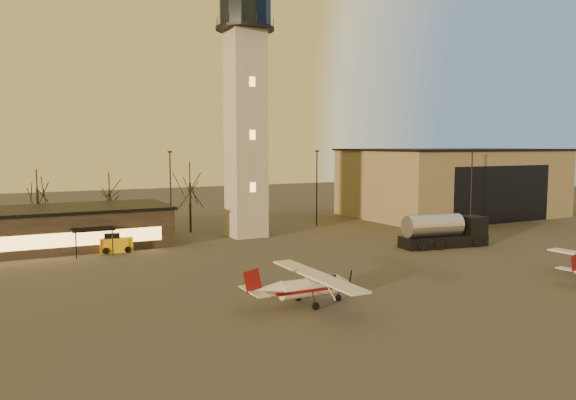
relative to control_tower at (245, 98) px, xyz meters
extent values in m
plane|color=#3B3836|center=(0.00, -30.00, -16.33)|extent=(220.00, 220.00, 0.00)
cube|color=#999591|center=(0.00, 0.00, -4.33)|extent=(4.00, 4.00, 24.00)
cylinder|color=black|center=(0.00, 0.00, 7.82)|extent=(6.80, 6.80, 0.30)
cylinder|color=black|center=(0.00, 0.00, 9.67)|extent=(6.00, 6.00, 3.40)
cube|color=#7F7253|center=(36.00, 4.00, -11.33)|extent=(30.00, 20.00, 10.00)
cube|color=black|center=(36.00, 4.00, -6.18)|extent=(30.60, 20.60, 0.30)
cube|color=black|center=(36.00, -6.02, -12.33)|extent=(18.00, 0.10, 8.00)
cube|color=black|center=(-22.00, 2.00, -14.33)|extent=(25.00, 10.00, 4.00)
cube|color=black|center=(-22.00, 2.00, -12.18)|extent=(25.40, 10.40, 0.30)
cube|color=#FFC359|center=(-22.00, -3.02, -14.73)|extent=(22.00, 0.08, 1.40)
cube|color=black|center=(-18.00, -4.00, -13.73)|extent=(4.00, 2.00, 0.20)
cylinder|color=black|center=(-8.00, 4.00, -11.33)|extent=(0.16, 0.16, 10.00)
cube|color=black|center=(-8.00, 4.00, -6.28)|extent=(0.50, 0.25, 0.18)
cylinder|color=black|center=(12.00, 4.00, -11.33)|extent=(0.16, 0.16, 10.00)
cube|color=black|center=(12.00, 4.00, -6.28)|extent=(0.50, 0.25, 0.18)
cylinder|color=black|center=(28.00, -8.00, -11.33)|extent=(0.16, 0.16, 10.00)
cube|color=black|center=(28.00, -8.00, -6.28)|extent=(0.50, 0.25, 0.18)
cylinder|color=black|center=(-14.00, 10.00, -13.70)|extent=(0.28, 0.28, 5.25)
cylinder|color=black|center=(-5.00, 6.00, -13.25)|extent=(0.28, 0.28, 6.16)
cylinder|color=black|center=(4.00, 8.00, -13.84)|extent=(0.28, 0.28, 4.97)
cylinder|color=black|center=(-22.00, 12.00, -13.53)|extent=(0.28, 0.28, 5.60)
cube|color=silver|center=(12.64, -34.01, -14.98)|extent=(0.98, 3.00, 0.07)
cube|color=#510B0B|center=(12.55, -34.02, -14.36)|extent=(1.24, 0.15, 1.52)
cylinder|color=silver|center=(-7.46, -28.69, -15.11)|extent=(4.47, 1.27, 1.26)
cone|color=silver|center=(-4.84, -28.69, -15.11)|extent=(0.88, 1.21, 1.21)
cone|color=silver|center=(-10.77, -28.68, -14.96)|extent=(2.33, 1.07, 1.07)
cube|color=black|center=(-6.49, -28.69, -14.67)|extent=(1.46, 1.02, 0.68)
cube|color=#610E0D|center=(-7.65, -28.69, -15.16)|extent=(5.25, 1.31, 0.21)
cube|color=silver|center=(-6.97, -28.69, -14.35)|extent=(1.47, 10.70, 0.14)
cube|color=silver|center=(-11.64, -28.68, -14.87)|extent=(0.88, 3.21, 0.08)
cube|color=#610E0D|center=(-11.74, -28.68, -14.19)|extent=(1.35, 0.08, 1.65)
cube|color=black|center=(16.00, -16.08, -15.70)|extent=(9.87, 3.96, 1.24)
cube|color=black|center=(19.58, -16.55, -14.18)|extent=(2.58, 2.87, 2.03)
cube|color=black|center=(20.36, -16.66, -13.84)|extent=(0.40, 2.14, 1.13)
cylinder|color=silver|center=(14.66, -15.90, -13.95)|extent=(6.58, 3.19, 2.37)
cube|color=#E3AC0D|center=(-15.64, -3.00, -15.58)|extent=(3.38, 2.08, 1.49)
cube|color=black|center=(-16.07, -2.95, -14.73)|extent=(1.66, 1.66, 0.85)
camera|label=1|loc=(-25.87, -61.12, -5.52)|focal=35.00mm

